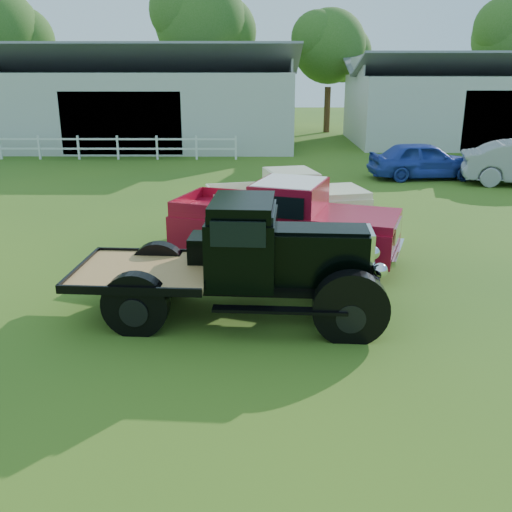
# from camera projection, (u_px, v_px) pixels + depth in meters

# --- Properties ---
(ground) EXTENTS (120.00, 120.00, 0.00)m
(ground) POSITION_uv_depth(u_px,v_px,m) (244.00, 334.00, 10.03)
(ground) COLOR #2E5619
(shed_left) EXTENTS (18.80, 10.20, 5.60)m
(shed_left) POSITION_uv_depth(u_px,v_px,m) (139.00, 97.00, 33.89)
(shed_left) COLOR #B9BCAE
(shed_left) RESTS_ON ground
(shed_right) EXTENTS (16.80, 9.20, 5.20)m
(shed_right) POSITION_uv_depth(u_px,v_px,m) (486.00, 100.00, 34.72)
(shed_right) COLOR #B9BCAE
(shed_right) RESTS_ON ground
(fence_rail) EXTENTS (14.20, 0.16, 1.20)m
(fence_rail) POSITION_uv_depth(u_px,v_px,m) (98.00, 147.00, 28.90)
(fence_rail) COLOR white
(fence_rail) RESTS_ON ground
(tree_a) EXTENTS (6.30, 6.30, 10.50)m
(tree_a) POSITION_uv_depth(u_px,v_px,m) (1.00, 56.00, 39.86)
(tree_a) COLOR #295815
(tree_a) RESTS_ON ground
(tree_b) EXTENTS (6.90, 6.90, 11.50)m
(tree_b) POSITION_uv_depth(u_px,v_px,m) (201.00, 48.00, 40.53)
(tree_b) COLOR #295815
(tree_b) RESTS_ON ground
(tree_c) EXTENTS (5.40, 5.40, 9.00)m
(tree_c) POSITION_uv_depth(u_px,v_px,m) (329.00, 67.00, 39.89)
(tree_c) COLOR #295815
(tree_c) RESTS_ON ground
(tree_d) EXTENTS (6.00, 6.00, 10.00)m
(tree_d) POSITION_uv_depth(u_px,v_px,m) (510.00, 59.00, 40.57)
(tree_d) COLOR #295815
(tree_d) RESTS_ON ground
(vintage_flatbed) EXTENTS (5.78, 2.57, 2.24)m
(vintage_flatbed) POSITION_uv_depth(u_px,v_px,m) (237.00, 259.00, 10.44)
(vintage_flatbed) COLOR black
(vintage_flatbed) RESTS_ON ground
(red_pickup) EXTENTS (5.84, 3.74, 1.99)m
(red_pickup) POSITION_uv_depth(u_px,v_px,m) (285.00, 221.00, 13.50)
(red_pickup) COLOR maroon
(red_pickup) RESTS_ON ground
(white_pickup) EXTENTS (4.94, 2.83, 1.71)m
(white_pickup) POSITION_uv_depth(u_px,v_px,m) (287.00, 202.00, 16.11)
(white_pickup) COLOR beige
(white_pickup) RESTS_ON ground
(misc_car_blue) EXTENTS (4.69, 2.29, 1.54)m
(misc_car_blue) POSITION_uv_depth(u_px,v_px,m) (424.00, 160.00, 23.86)
(misc_car_blue) COLOR #263EA7
(misc_car_blue) RESTS_ON ground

